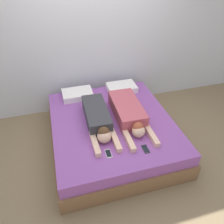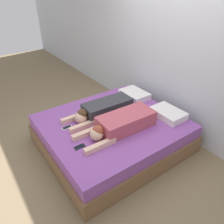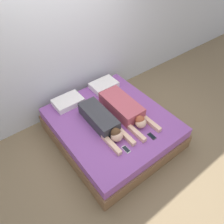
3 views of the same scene
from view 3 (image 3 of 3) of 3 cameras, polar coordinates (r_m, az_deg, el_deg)
ground_plane at (r=3.92m, az=0.00°, el=-6.23°), size 12.00×12.00×0.00m
wall_back at (r=3.86m, az=-10.86°, el=17.06°), size 12.00×0.06×2.60m
bed at (r=3.75m, az=0.00°, el=-4.11°), size 1.78×1.97×0.44m
pillow_head_left at (r=3.88m, az=-11.42°, el=2.68°), size 0.49×0.34×0.10m
pillow_head_right at (r=4.18m, az=-2.15°, el=7.06°), size 0.49×0.34×0.10m
person_left at (r=3.41m, az=-2.49°, el=-2.46°), size 0.34×1.09×0.21m
person_right at (r=3.61m, az=3.29°, el=0.94°), size 0.40×1.15×0.21m
cell_phone_left at (r=3.19m, az=3.70°, el=-9.72°), size 0.07×0.14×0.01m
cell_phone_right at (r=3.38m, az=10.35°, el=-6.22°), size 0.07×0.14×0.01m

